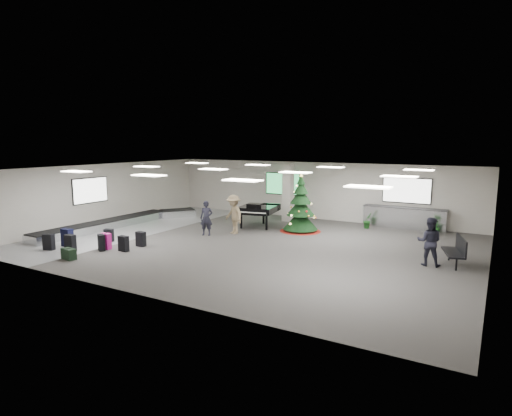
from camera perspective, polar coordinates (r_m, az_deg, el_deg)
The scene contains 21 objects.
ground at distance 18.50m, azimuth -0.51°, elevation -4.76°, with size 18.00×18.00×0.00m, color #353330.
room_envelope at distance 18.86m, azimuth -0.49°, elevation 2.70°, with size 18.02×14.02×3.21m.
baggage_carousel at distance 23.28m, azimuth -17.52°, elevation -1.80°, with size 2.28×9.71×0.43m.
service_counter at distance 22.85m, azimuth 19.13°, elevation -1.23°, with size 4.05×0.65×1.08m.
suitcase_0 at distance 18.66m, azimuth -23.52°, elevation -4.31°, with size 0.45×0.27×0.70m.
suitcase_1 at distance 18.35m, azimuth -19.93°, elevation -4.34°, with size 0.48×0.42×0.68m.
pink_suitcase at distance 18.54m, azimuth -19.38°, elevation -4.19°, with size 0.42×0.24×0.68m.
suitcase_3 at distance 18.60m, azimuth -15.10°, elevation -4.01°, with size 0.42×0.24×0.64m.
navy_suitcase at distance 19.59m, azimuth -23.86°, elevation -3.63°, with size 0.49×0.29×0.77m.
suitcase_5 at distance 19.27m, azimuth -25.91°, elevation -4.11°, with size 0.48×0.34×0.67m.
green_duffel at distance 17.50m, azimuth -23.70°, elevation -5.63°, with size 0.65×0.39×0.43m.
suitcase_7 at distance 17.97m, azimuth -17.25°, elevation -4.55°, with size 0.44×0.25×0.64m.
suitcase_8 at distance 19.83m, azimuth -19.03°, elevation -3.47°, with size 0.43×0.32×0.59m.
christmas_tree at distance 20.93m, azimuth 5.97°, elevation -0.45°, with size 2.02×2.02×2.88m.
grand_piano at distance 21.96m, azimuth 0.32°, elevation -0.18°, with size 2.07×2.49×1.27m.
bench at distance 16.71m, azimuth 25.19°, elevation -5.04°, with size 0.98×1.72×1.03m.
traveler_a at distance 20.09m, azimuth -6.63°, elevation -1.35°, with size 0.59×0.39×1.63m, color black.
traveler_b at distance 20.30m, azimuth -3.00°, elevation -0.85°, with size 1.21×0.69×1.87m, color #857052.
traveler_bench at distance 16.28m, azimuth 22.11°, elevation -4.17°, with size 0.84×0.66×1.74m, color black.
potted_plant_left at distance 22.33m, azimuth 14.65°, elevation -1.60°, with size 0.45×0.37×0.83m, color #16471A.
potted_plant_right at distance 21.86m, azimuth 22.75°, elevation -2.24°, with size 0.46×0.46×0.82m, color #16471A.
Camera 1 is at (9.10, -15.50, 4.36)m, focal length 30.00 mm.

